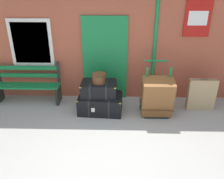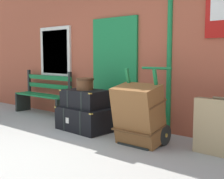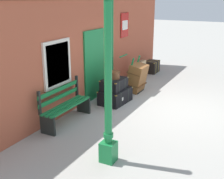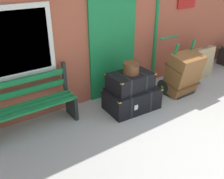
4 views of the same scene
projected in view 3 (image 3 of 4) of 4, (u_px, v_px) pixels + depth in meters
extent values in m
plane|color=#A3A099|center=(172.00, 110.00, 8.33)|extent=(60.00, 60.00, 0.00)
cube|color=#AD5138|center=(91.00, 46.00, 8.98)|extent=(10.40, 0.30, 3.20)
cube|color=#197A3D|center=(94.00, 65.00, 8.99)|extent=(1.10, 0.05, 2.10)
cube|color=#0F4924|center=(95.00, 65.00, 8.98)|extent=(0.06, 0.02, 2.10)
cube|color=silver|center=(57.00, 64.00, 7.35)|extent=(1.04, 0.06, 1.16)
cube|color=silver|center=(58.00, 64.00, 7.34)|extent=(0.88, 0.02, 1.00)
cylinder|color=#197A3D|center=(112.00, 41.00, 9.85)|extent=(0.09, 0.09, 3.14)
cube|color=#B7140F|center=(125.00, 25.00, 10.49)|extent=(0.60, 0.02, 0.84)
cube|color=white|center=(125.00, 25.00, 10.49)|extent=(0.44, 0.01, 0.32)
cube|color=#197A3D|center=(108.00, 152.00, 5.73)|extent=(0.28, 0.28, 0.40)
cylinder|color=#197A3D|center=(108.00, 77.00, 5.28)|extent=(0.14, 0.14, 2.58)
cylinder|color=#197A3D|center=(108.00, 135.00, 5.62)|extent=(0.19, 0.19, 0.08)
cube|color=#197A3D|center=(71.00, 107.00, 7.33)|extent=(1.60, 0.09, 0.04)
cube|color=#197A3D|center=(67.00, 106.00, 7.39)|extent=(1.60, 0.09, 0.04)
cube|color=#197A3D|center=(62.00, 105.00, 7.45)|extent=(1.60, 0.09, 0.04)
cube|color=#197A3D|center=(60.00, 97.00, 7.42)|extent=(1.60, 0.05, 0.10)
cube|color=#197A3D|center=(59.00, 89.00, 7.36)|extent=(1.60, 0.05, 0.10)
cube|color=black|center=(48.00, 125.00, 6.82)|extent=(0.06, 0.40, 0.45)
cube|color=black|center=(39.00, 103.00, 6.75)|extent=(0.06, 0.06, 0.56)
cube|color=black|center=(84.00, 105.00, 8.10)|extent=(0.06, 0.40, 0.45)
cube|color=black|center=(77.00, 86.00, 8.04)|extent=(0.06, 0.06, 0.56)
cube|color=black|center=(115.00, 96.00, 8.85)|extent=(1.04, 0.70, 0.42)
cube|color=black|center=(111.00, 98.00, 8.67)|extent=(0.08, 0.65, 0.43)
cube|color=black|center=(119.00, 94.00, 9.04)|extent=(0.08, 0.65, 0.43)
cube|color=#B79338|center=(116.00, 96.00, 8.25)|extent=(0.05, 0.05, 0.02)
cube|color=#B79338|center=(132.00, 87.00, 9.04)|extent=(0.05, 0.05, 0.02)
cube|color=#B79338|center=(98.00, 92.00, 8.55)|extent=(0.05, 0.05, 0.02)
cube|color=#B79338|center=(115.00, 84.00, 9.33)|extent=(0.05, 0.05, 0.02)
cube|color=silver|center=(125.00, 98.00, 8.71)|extent=(0.36, 0.01, 0.10)
cube|color=black|center=(114.00, 84.00, 8.73)|extent=(0.81, 0.55, 0.32)
cube|color=black|center=(111.00, 86.00, 8.57)|extent=(0.05, 0.55, 0.33)
cube|color=black|center=(117.00, 82.00, 8.88)|extent=(0.05, 0.55, 0.33)
cube|color=#B79338|center=(116.00, 84.00, 8.25)|extent=(0.05, 0.05, 0.02)
cube|color=#B79338|center=(127.00, 77.00, 8.89)|extent=(0.05, 0.05, 0.02)
cube|color=#B79338|center=(100.00, 81.00, 8.47)|extent=(0.05, 0.05, 0.02)
cube|color=#B79338|center=(113.00, 75.00, 9.11)|extent=(0.05, 0.05, 0.02)
cylinder|color=brown|center=(114.00, 75.00, 8.64)|extent=(0.30, 0.30, 0.22)
cylinder|color=#432715|center=(115.00, 72.00, 8.63)|extent=(0.32, 0.32, 0.04)
cube|color=black|center=(137.00, 91.00, 9.93)|extent=(0.56, 0.28, 0.03)
cube|color=#197A3D|center=(129.00, 76.00, 9.63)|extent=(0.04, 0.35, 1.17)
cube|color=#197A3D|center=(135.00, 72.00, 10.05)|extent=(0.04, 0.35, 1.17)
cylinder|color=#197A3D|center=(123.00, 56.00, 9.80)|extent=(0.54, 0.04, 0.04)
cylinder|color=black|center=(126.00, 88.00, 9.72)|extent=(0.04, 0.32, 0.32)
cylinder|color=#B79338|center=(126.00, 88.00, 9.72)|extent=(0.07, 0.06, 0.06)
cylinder|color=black|center=(134.00, 83.00, 10.27)|extent=(0.04, 0.32, 0.32)
cylinder|color=#B79338|center=(134.00, 83.00, 10.27)|extent=(0.07, 0.06, 0.06)
cube|color=brown|center=(137.00, 78.00, 9.80)|extent=(0.68, 0.60, 0.95)
cube|color=brown|center=(137.00, 83.00, 9.85)|extent=(0.70, 0.46, 0.11)
cube|color=brown|center=(137.00, 72.00, 9.74)|extent=(0.70, 0.46, 0.11)
cube|color=tan|center=(141.00, 72.00, 10.88)|extent=(0.65, 0.16, 0.77)
cylinder|color=brown|center=(141.00, 61.00, 10.76)|extent=(0.16, 0.03, 0.03)
cube|color=brown|center=(141.00, 72.00, 10.88)|extent=(0.66, 0.03, 0.79)
cube|color=black|center=(152.00, 67.00, 12.30)|extent=(0.68, 0.48, 0.48)
cube|color=#B79338|center=(150.00, 67.00, 12.17)|extent=(0.04, 0.49, 0.49)
cube|color=#B79338|center=(153.00, 66.00, 12.43)|extent=(0.04, 0.49, 0.49)
cube|color=#B79338|center=(154.00, 63.00, 11.86)|extent=(0.05, 0.05, 0.02)
cube|color=#B79338|center=(160.00, 60.00, 12.41)|extent=(0.05, 0.05, 0.02)
cube|color=#B79338|center=(144.00, 62.00, 12.06)|extent=(0.05, 0.05, 0.02)
cube|color=#B79338|center=(150.00, 59.00, 12.60)|extent=(0.05, 0.05, 0.02)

